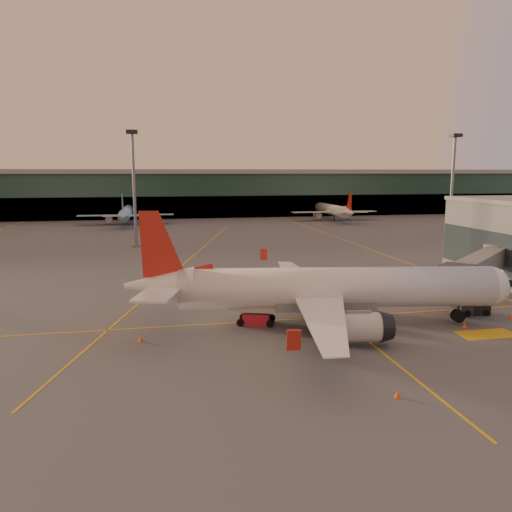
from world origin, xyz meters
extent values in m
plane|color=#4C4F54|center=(0.00, 0.00, 0.00)|extent=(600.00, 600.00, 0.00)
cube|color=gold|center=(0.00, 5.00, 0.01)|extent=(80.00, 0.25, 0.01)
cube|color=gold|center=(-10.00, 45.00, 0.01)|extent=(31.30, 115.98, 0.01)
cube|color=gold|center=(30.00, 70.00, 0.01)|extent=(0.25, 160.00, 0.01)
cube|color=gold|center=(5.00, -8.00, 0.01)|extent=(0.25, 30.00, 0.01)
cube|color=gold|center=(18.00, -4.00, 0.01)|extent=(6.00, 3.00, 0.01)
cube|color=#19382D|center=(0.00, 142.00, 8.00)|extent=(400.00, 18.00, 16.00)
cube|color=gray|center=(0.00, 142.00, 16.80)|extent=(400.00, 20.00, 1.60)
cube|color=black|center=(0.00, 133.50, 4.00)|extent=(400.00, 1.00, 8.00)
cube|color=#2D3D47|center=(33.05, 18.00, 5.00)|extent=(0.30, 21.60, 6.00)
cylinder|color=slate|center=(-20.00, 66.00, 12.50)|extent=(0.70, 0.70, 25.00)
cube|color=black|center=(-20.00, 66.00, 25.20)|extent=(2.40, 2.40, 0.80)
cube|color=slate|center=(-20.00, 66.00, 0.25)|extent=(1.60, 1.60, 0.50)
cylinder|color=slate|center=(55.00, 62.00, 12.50)|extent=(0.70, 0.70, 25.00)
cube|color=black|center=(55.00, 62.00, 25.20)|extent=(2.40, 2.40, 0.80)
cube|color=slate|center=(55.00, 62.00, 0.25)|extent=(1.60, 1.60, 0.50)
cylinder|color=white|center=(3.54, 1.73, 4.33)|extent=(34.00, 9.43, 4.33)
sphere|color=white|center=(20.21, -0.84, 4.33)|extent=(4.24, 4.24, 4.24)
cube|color=black|center=(21.43, -1.03, 4.87)|extent=(2.36, 3.08, 0.76)
cone|color=white|center=(-15.17, 4.62, 4.66)|extent=(7.95, 5.20, 4.11)
cube|color=white|center=(-15.33, 0.90, 4.76)|extent=(5.37, 7.71, 0.22)
cylinder|color=silver|center=(3.34, -4.90, 1.95)|extent=(4.90, 3.47, 2.81)
cylinder|color=black|center=(0.67, -0.67, 0.97)|extent=(2.16, 1.80, 1.95)
cylinder|color=black|center=(0.67, -0.67, 1.57)|extent=(0.39, 0.39, 1.19)
cube|color=white|center=(-14.20, 8.22, 4.76)|extent=(3.59, 7.04, 0.22)
cylinder|color=silver|center=(5.35, 8.11, 1.95)|extent=(4.90, 3.47, 2.81)
cylinder|color=black|center=(1.53, 4.89, 0.97)|extent=(2.16, 1.80, 1.95)
cylinder|color=black|center=(1.53, 4.89, 1.57)|extent=(0.39, 0.39, 1.19)
cube|color=slate|center=(2.32, 1.92, 2.92)|extent=(11.10, 5.06, 1.73)
cylinder|color=black|center=(16.95, -0.34, 0.97)|extent=(1.48, 1.06, 1.36)
cube|color=slate|center=(25.89, 8.86, 4.63)|extent=(17.95, 16.23, 2.70)
cube|color=#2D3035|center=(18.27, 2.32, 4.63)|extent=(4.80, 4.80, 3.00)
cube|color=#2D3035|center=(19.77, 3.22, 1.20)|extent=(1.60, 2.40, 2.40)
cylinder|color=black|center=(19.77, 2.12, 0.40)|extent=(0.80, 0.40, 0.80)
cylinder|color=black|center=(19.77, 4.32, 0.40)|extent=(0.80, 0.40, 0.80)
cylinder|color=slate|center=(25.89, 8.86, 1.67)|extent=(0.50, 0.50, 3.33)
cylinder|color=slate|center=(34.00, 16.00, 4.63)|extent=(4.40, 4.40, 3.00)
cylinder|color=slate|center=(34.00, 16.00, 1.67)|extent=(2.40, 2.40, 3.33)
cube|color=red|center=(-4.77, 4.20, 0.68)|extent=(3.41, 2.94, 1.35)
cube|color=silver|center=(-5.03, 4.28, 2.79)|extent=(5.67, 3.74, 2.52)
cylinder|color=black|center=(-6.65, 3.67, 0.41)|extent=(0.87, 0.55, 0.81)
cylinder|color=black|center=(-3.56, 2.67, 0.41)|extent=(0.87, 0.55, 0.81)
cube|color=black|center=(21.13, 3.14, 0.58)|extent=(3.96, 2.73, 1.17)
cube|color=yellow|center=(21.13, 3.14, 1.38)|extent=(1.85, 2.01, 0.95)
cylinder|color=black|center=(19.69, 2.63, 0.37)|extent=(0.80, 0.49, 0.74)
cylinder|color=black|center=(22.16, 2.01, 0.37)|extent=(0.80, 0.49, 0.74)
cone|color=#FF4C0D|center=(24.16, 0.39, 0.25)|extent=(0.39, 0.39, 0.49)
cube|color=#FF4C0D|center=(24.16, 0.39, 0.01)|extent=(0.34, 0.34, 0.03)
cone|color=#FF4C0D|center=(-17.17, 0.68, 0.31)|extent=(0.48, 0.48, 0.61)
cube|color=#FF4C0D|center=(-17.17, 0.68, 0.02)|extent=(0.41, 0.41, 0.03)
cone|color=#FF4C0D|center=(1.99, -15.82, 0.29)|extent=(0.46, 0.46, 0.59)
cube|color=#FF4C0D|center=(1.99, -15.82, 0.02)|extent=(0.40, 0.40, 0.03)
cone|color=#FF4C0D|center=(0.75, 20.23, 0.27)|extent=(0.42, 0.42, 0.53)
cube|color=#FF4C0D|center=(0.75, 20.23, 0.01)|extent=(0.36, 0.36, 0.03)
cone|color=#FF4C0D|center=(17.09, -1.44, 0.31)|extent=(0.48, 0.48, 0.61)
cube|color=#FF4C0D|center=(17.09, -1.44, 0.02)|extent=(0.42, 0.42, 0.03)
camera|label=1|loc=(-15.14, -48.00, 16.59)|focal=35.00mm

